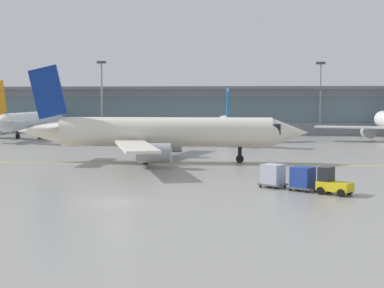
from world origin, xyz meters
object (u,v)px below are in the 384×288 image
object	(u,v)px
gate_airplane_2	(226,126)
apron_light_mast_1	(102,94)
baggage_tug	(332,183)
cargo_dolly_trailing	(273,175)
cargo_dolly_lead	(303,178)
taxiing_regional_jet	(162,133)
gate_airplane_1	(32,121)
apron_light_mast_2	(320,95)

from	to	relation	value
gate_airplane_2	apron_light_mast_1	xyz separation A→B (m)	(-25.78, 15.81, 5.33)
baggage_tug	apron_light_mast_1	distance (m)	78.60
baggage_tug	apron_light_mast_1	world-z (taller)	apron_light_mast_1
apron_light_mast_1	cargo_dolly_trailing	bearing A→B (deg)	-63.60
cargo_dolly_lead	apron_light_mast_1	xyz separation A→B (m)	(-35.08, 67.45, 6.94)
gate_airplane_2	taxiing_regional_jet	size ratio (longest dim) A/B	0.79
gate_airplane_1	baggage_tug	distance (m)	74.19
cargo_dolly_trailing	gate_airplane_1	bearing A→B (deg)	161.19
cargo_dolly_lead	apron_light_mast_1	distance (m)	76.35
gate_airplane_1	baggage_tug	size ratio (longest dim) A/B	10.57
gate_airplane_2	cargo_dolly_trailing	world-z (taller)	gate_airplane_2
baggage_tug	gate_airplane_2	bearing A→B (deg)	135.15
gate_airplane_1	taxiing_regional_jet	world-z (taller)	taxiing_regional_jet
gate_airplane_2	gate_airplane_1	bearing A→B (deg)	78.53
baggage_tug	gate_airplane_1	bearing A→B (deg)	162.53
taxiing_regional_jet	apron_light_mast_2	bearing A→B (deg)	63.39
baggage_tug	cargo_dolly_trailing	distance (m)	5.38
cargo_dolly_lead	cargo_dolly_trailing	distance (m)	2.80
gate_airplane_2	cargo_dolly_lead	xyz separation A→B (m)	(9.30, -51.65, -1.61)
cargo_dolly_trailing	gate_airplane_2	bearing A→B (deg)	130.85
gate_airplane_1	cargo_dolly_lead	xyz separation A→B (m)	(45.08, -55.77, -2.04)
baggage_tug	apron_light_mast_1	bearing A→B (deg)	151.37
cargo_dolly_lead	apron_light_mast_2	world-z (taller)	apron_light_mast_2
gate_airplane_2	baggage_tug	xyz separation A→B (m)	(11.46, -53.05, -1.77)
cargo_dolly_lead	taxiing_regional_jet	bearing A→B (deg)	160.31
gate_airplane_1	baggage_tug	xyz separation A→B (m)	(47.24, -57.17, -2.20)
apron_light_mast_1	apron_light_mast_2	distance (m)	43.17
apron_light_mast_2	apron_light_mast_1	bearing A→B (deg)	-177.20
gate_airplane_1	apron_light_mast_2	world-z (taller)	apron_light_mast_2
gate_airplane_2	cargo_dolly_trailing	distance (m)	50.63
cargo_dolly_lead	gate_airplane_2	bearing A→B (deg)	133.17
baggage_tug	cargo_dolly_trailing	bearing A→B (deg)	180.00
gate_airplane_2	apron_light_mast_1	distance (m)	30.71
taxiing_regional_jet	apron_light_mast_1	distance (m)	52.48
baggage_tug	cargo_dolly_lead	distance (m)	2.58
taxiing_regional_jet	cargo_dolly_lead	distance (m)	24.39
taxiing_regional_jet	apron_light_mast_2	size ratio (longest dim) A/B	2.38
cargo_dolly_lead	baggage_tug	bearing A→B (deg)	-0.00
gate_airplane_1	baggage_tug	world-z (taller)	gate_airplane_1
taxiing_regional_jet	cargo_dolly_trailing	bearing A→B (deg)	-57.40
taxiing_regional_jet	baggage_tug	xyz separation A→B (m)	(16.89, -20.70, -2.49)
taxiing_regional_jet	cargo_dolly_trailing	distance (m)	21.79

